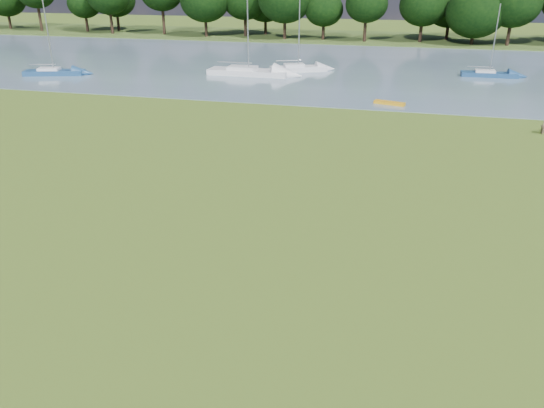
% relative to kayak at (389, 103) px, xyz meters
% --- Properties ---
extents(ground, '(220.00, 220.00, 0.00)m').
position_rel_kayak_xyz_m(ground, '(-3.20, -24.23, -0.18)').
color(ground, olive).
extents(river, '(220.00, 40.00, 0.10)m').
position_rel_kayak_xyz_m(river, '(-3.20, 17.77, -0.18)').
color(river, slate).
rests_on(river, ground).
extents(far_bank, '(220.00, 20.00, 0.40)m').
position_rel_kayak_xyz_m(far_bank, '(-3.20, 47.77, -0.18)').
color(far_bank, '#4C6626').
rests_on(far_bank, ground).
extents(kayak, '(2.64, 1.30, 0.26)m').
position_rel_kayak_xyz_m(kayak, '(0.00, 0.00, 0.00)').
color(kayak, orange).
rests_on(kayak, river).
extents(tree_line, '(137.35, 8.17, 9.89)m').
position_rel_kayak_xyz_m(tree_line, '(-5.47, 43.77, 5.71)').
color(tree_line, black).
rests_on(tree_line, far_bank).
extents(sailboat_0, '(8.73, 2.63, 10.53)m').
position_rel_kayak_xyz_m(sailboat_0, '(-15.34, 10.32, 0.39)').
color(sailboat_0, silver).
rests_on(sailboat_0, river).
extents(sailboat_3, '(6.38, 3.43, 7.67)m').
position_rel_kayak_xyz_m(sailboat_3, '(-35.44, 5.24, 0.33)').
color(sailboat_3, navy).
rests_on(sailboat_3, river).
extents(sailboat_4, '(5.66, 1.66, 7.21)m').
position_rel_kayak_xyz_m(sailboat_4, '(9.51, 15.49, 0.28)').
color(sailboat_4, navy).
rests_on(sailboat_4, river).
extents(sailboat_5, '(6.36, 4.09, 8.63)m').
position_rel_kayak_xyz_m(sailboat_5, '(-10.59, 13.78, 0.38)').
color(sailboat_5, silver).
rests_on(sailboat_5, river).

